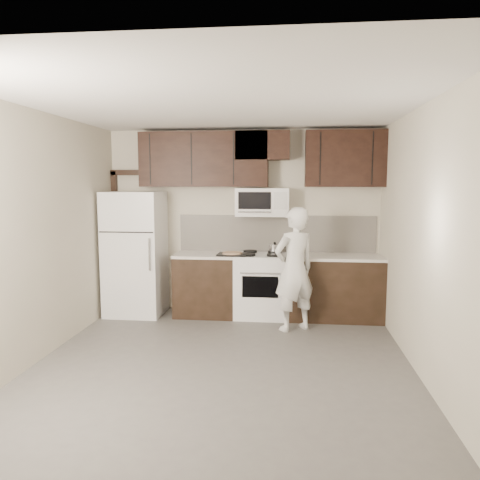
% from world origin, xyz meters
% --- Properties ---
extents(floor, '(4.50, 4.50, 0.00)m').
position_xyz_m(floor, '(0.00, 0.00, 0.00)').
color(floor, '#54514F').
rests_on(floor, ground).
extents(back_wall, '(4.00, 0.00, 4.00)m').
position_xyz_m(back_wall, '(0.00, 2.25, 1.35)').
color(back_wall, '#B9B29D').
rests_on(back_wall, ground).
extents(ceiling, '(4.50, 4.50, 0.00)m').
position_xyz_m(ceiling, '(0.00, 0.00, 2.70)').
color(ceiling, white).
rests_on(ceiling, back_wall).
extents(counter_run, '(2.95, 0.64, 0.91)m').
position_xyz_m(counter_run, '(0.60, 1.94, 0.46)').
color(counter_run, black).
rests_on(counter_run, floor).
extents(stove, '(0.76, 0.66, 0.94)m').
position_xyz_m(stove, '(0.30, 1.94, 0.46)').
color(stove, white).
rests_on(stove, floor).
extents(backsplash, '(2.90, 0.02, 0.54)m').
position_xyz_m(backsplash, '(0.50, 2.24, 1.18)').
color(backsplash, beige).
rests_on(backsplash, counter_run).
extents(upper_cabinets, '(3.48, 0.35, 0.78)m').
position_xyz_m(upper_cabinets, '(0.21, 2.08, 2.28)').
color(upper_cabinets, black).
rests_on(upper_cabinets, back_wall).
extents(microwave, '(0.76, 0.42, 0.40)m').
position_xyz_m(microwave, '(0.30, 2.06, 1.65)').
color(microwave, white).
rests_on(microwave, upper_cabinets).
extents(refrigerator, '(0.80, 0.76, 1.80)m').
position_xyz_m(refrigerator, '(-1.55, 1.89, 0.90)').
color(refrigerator, white).
rests_on(refrigerator, floor).
extents(door_trim, '(0.50, 0.08, 2.12)m').
position_xyz_m(door_trim, '(-1.92, 2.21, 1.25)').
color(door_trim, black).
rests_on(door_trim, floor).
extents(saucepan, '(0.29, 0.17, 0.16)m').
position_xyz_m(saucepan, '(0.48, 2.09, 0.98)').
color(saucepan, silver).
rests_on(saucepan, stove).
extents(baking_tray, '(0.42, 0.32, 0.02)m').
position_xyz_m(baking_tray, '(-0.11, 1.81, 0.92)').
color(baking_tray, black).
rests_on(baking_tray, counter_run).
extents(pizza, '(0.29, 0.29, 0.02)m').
position_xyz_m(pizza, '(-0.11, 1.81, 0.94)').
color(pizza, tan).
rests_on(pizza, baking_tray).
extents(person, '(0.71, 0.65, 1.62)m').
position_xyz_m(person, '(0.76, 1.35, 0.81)').
color(person, silver).
rests_on(person, floor).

